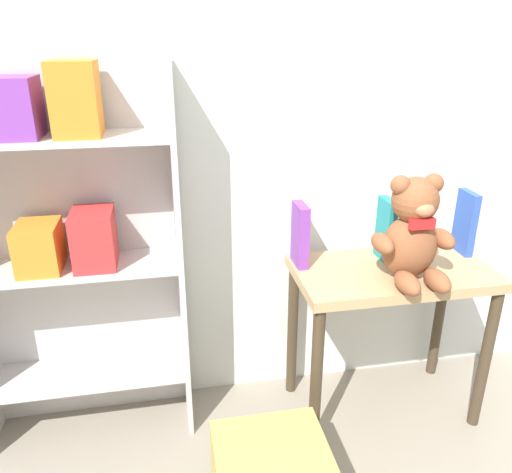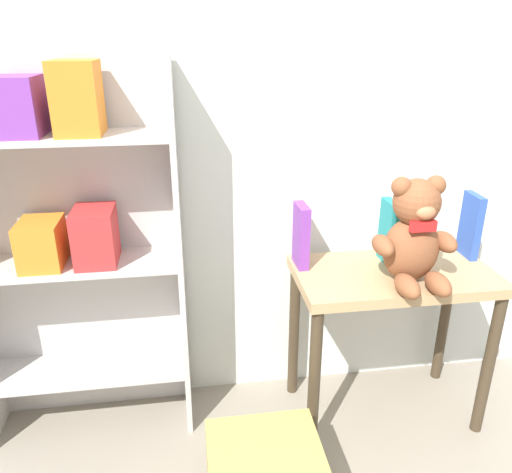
% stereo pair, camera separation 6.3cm
% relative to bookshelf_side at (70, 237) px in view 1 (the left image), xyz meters
% --- Properties ---
extents(wall_back, '(4.80, 0.06, 2.50)m').
position_rel_bookshelf_side_xyz_m(wall_back, '(0.88, 0.13, 0.50)').
color(wall_back, silver).
rests_on(wall_back, ground_plane).
extents(bookshelf_side, '(0.71, 0.23, 1.30)m').
position_rel_bookshelf_side_xyz_m(bookshelf_side, '(0.00, 0.00, 0.00)').
color(bookshelf_side, '#BCB7B2').
rests_on(bookshelf_side, ground_plane).
extents(display_table, '(0.68, 0.37, 0.60)m').
position_rel_bookshelf_side_xyz_m(display_table, '(1.08, -0.13, -0.25)').
color(display_table, tan).
rests_on(display_table, ground_plane).
extents(teddy_bear, '(0.27, 0.25, 0.35)m').
position_rel_bookshelf_side_xyz_m(teddy_bear, '(1.09, -0.20, 0.01)').
color(teddy_bear, brown).
rests_on(teddy_bear, display_table).
extents(book_standing_purple, '(0.04, 0.11, 0.22)m').
position_rel_bookshelf_side_xyz_m(book_standing_purple, '(0.76, -0.03, -0.04)').
color(book_standing_purple, purple).
rests_on(book_standing_purple, display_table).
extents(book_standing_teal, '(0.03, 0.11, 0.22)m').
position_rel_bookshelf_side_xyz_m(book_standing_teal, '(1.08, -0.04, -0.04)').
color(book_standing_teal, teal).
rests_on(book_standing_teal, display_table).
extents(book_standing_blue, '(0.03, 0.11, 0.23)m').
position_rel_bookshelf_side_xyz_m(book_standing_blue, '(1.39, -0.04, -0.03)').
color(book_standing_blue, '#2D51B7').
rests_on(book_standing_blue, display_table).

